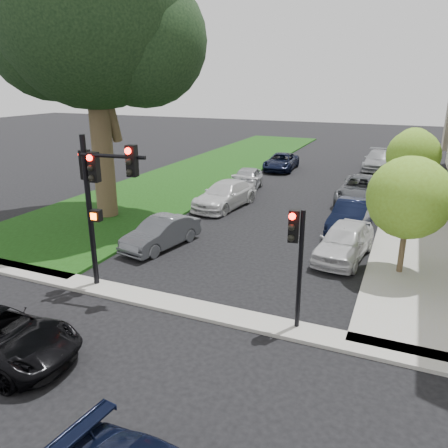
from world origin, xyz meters
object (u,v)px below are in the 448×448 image
at_px(traffic_signal_main, 98,186).
at_px(car_parked_4, 378,160).
at_px(small_tree_a, 409,198).
at_px(small_tree_c, 414,147).
at_px(car_parked_2, 362,190).
at_px(eucalyptus, 89,8).
at_px(car_parked_1, 352,216).
at_px(car_parked_8, 281,162).
at_px(car_parked_5, 161,233).
at_px(car_parked_7, 246,179).
at_px(car_parked_6, 225,195).
at_px(car_parked_0, 344,241).
at_px(small_tree_b, 413,156).
at_px(traffic_signal_secondary, 297,248).

height_order(traffic_signal_main, car_parked_4, traffic_signal_main).
height_order(small_tree_a, small_tree_c, small_tree_a).
relative_size(small_tree_c, car_parked_2, 0.70).
bearing_deg(car_parked_4, eucalyptus, -122.42).
bearing_deg(eucalyptus, car_parked_2, 34.30).
distance_m(small_tree_a, car_parked_1, 5.70).
height_order(car_parked_1, car_parked_8, car_parked_1).
xyz_separation_m(car_parked_2, car_parked_5, (-7.26, -11.23, -0.13)).
height_order(small_tree_a, car_parked_7, small_tree_a).
bearing_deg(car_parked_1, car_parked_2, 96.12).
bearing_deg(car_parked_6, car_parked_2, 38.21).
distance_m(car_parked_6, car_parked_7, 4.37).
height_order(car_parked_4, car_parked_8, car_parked_4).
bearing_deg(traffic_signal_main, car_parked_7, 91.78).
distance_m(car_parked_2, car_parked_7, 7.48).
height_order(car_parked_0, car_parked_8, car_parked_0).
bearing_deg(car_parked_5, small_tree_b, 60.40).
height_order(car_parked_0, car_parked_1, car_parked_0).
bearing_deg(traffic_signal_secondary, small_tree_b, 80.02).
relative_size(small_tree_a, small_tree_b, 1.02).
distance_m(small_tree_a, car_parked_7, 14.56).
distance_m(small_tree_c, traffic_signal_main, 24.16).
height_order(small_tree_b, car_parked_6, small_tree_b).
bearing_deg(small_tree_c, car_parked_2, -111.07).
distance_m(traffic_signal_secondary, car_parked_2, 15.60).
bearing_deg(car_parked_6, small_tree_c, 56.08).
height_order(small_tree_a, traffic_signal_main, traffic_signal_main).
distance_m(small_tree_c, car_parked_4, 5.58).
xyz_separation_m(car_parked_2, car_parked_8, (-7.29, 7.86, -0.11)).
distance_m(car_parked_0, car_parked_5, 7.86).
relative_size(traffic_signal_secondary, car_parked_5, 0.92).
relative_size(car_parked_5, car_parked_8, 0.83).
height_order(car_parked_2, car_parked_5, car_parked_2).
relative_size(car_parked_2, car_parked_6, 1.12).
height_order(car_parked_2, car_parked_4, car_parked_2).
relative_size(small_tree_b, car_parked_7, 1.02).
bearing_deg(car_parked_4, small_tree_a, -83.43).
bearing_deg(small_tree_c, car_parked_8, 173.35).
height_order(small_tree_a, small_tree_b, small_tree_a).
relative_size(small_tree_c, traffic_signal_secondary, 1.07).
height_order(small_tree_a, car_parked_6, small_tree_a).
height_order(traffic_signal_secondary, car_parked_6, traffic_signal_secondary).
bearing_deg(eucalyptus, small_tree_c, 45.37).
relative_size(eucalyptus, car_parked_4, 2.89).
xyz_separation_m(small_tree_c, car_parked_5, (-9.84, -17.93, -1.97)).
relative_size(traffic_signal_main, car_parked_2, 0.95).
relative_size(eucalyptus, car_parked_1, 3.38).
height_order(car_parked_5, car_parked_6, car_parked_6).
relative_size(traffic_signal_secondary, car_parked_1, 0.83).
height_order(small_tree_c, car_parked_2, small_tree_c).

